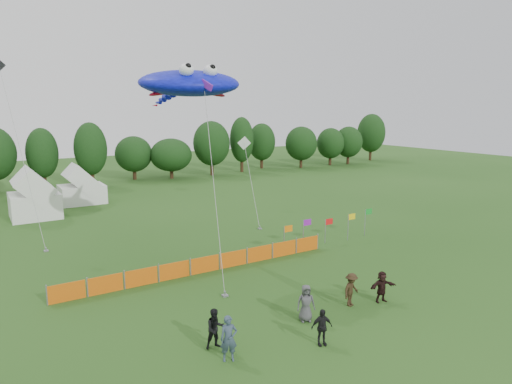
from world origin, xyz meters
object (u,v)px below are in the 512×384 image
spectator_a (229,339)px  spectator_b (215,329)px  tent_left (34,198)px  spectator_e (306,303)px  spectator_d (322,327)px  stingray_kite (187,84)px  barrier_fence (205,265)px  spectator_f (382,287)px  spectator_c (351,290)px  tent_right (82,188)px

spectator_a → spectator_b: 1.16m
tent_left → spectator_e: 30.62m
spectator_b → spectator_d: spectator_b is taller
stingray_kite → spectator_d: bearing=-87.8°
tent_left → spectator_a: (3.54, -30.55, -0.94)m
spectator_b → stingray_kite: stingray_kite is taller
barrier_fence → spectator_f: spectator_f is taller
barrier_fence → spectator_c: spectator_c is taller
spectator_b → spectator_e: spectator_e is taller
spectator_d → spectator_f: size_ratio=0.98×
spectator_a → spectator_c: bearing=29.0°
barrier_fence → spectator_d: bearing=-87.6°
barrier_fence → stingray_kite: 11.08m
spectator_c → tent_right: bearing=85.1°
barrier_fence → spectator_a: 10.15m
tent_left → spectator_e: (8.31, -29.46, -0.98)m
tent_left → spectator_e: size_ratio=2.35×
tent_left → spectator_b: size_ratio=2.42×
spectator_d → spectator_a: bearing=-177.9°
barrier_fence → spectator_e: size_ratio=9.94×
barrier_fence → tent_right: bearing=94.6°
barrier_fence → spectator_c: bearing=-62.8°
spectator_f → stingray_kite: bearing=130.4°
spectator_e → spectator_f: bearing=19.1°
spectator_d → stingray_kite: (-0.48, 12.39, 10.61)m
tent_left → spectator_b: (3.53, -29.40, -1.01)m
spectator_c → spectator_e: (-3.01, -0.09, 0.03)m
tent_right → spectator_f: bearing=-76.8°
tent_right → spectator_e: (3.30, -33.83, -0.70)m
spectator_f → barrier_fence: bearing=135.2°
spectator_d → spectator_b: bearing=167.9°
tent_left → spectator_d: size_ratio=2.60×
spectator_b → spectator_d: size_ratio=1.08×
spectator_c → stingray_kite: (-4.30, 10.18, 10.55)m
spectator_a → spectator_e: (4.77, 1.10, -0.05)m
spectator_c → stingray_kite: stingray_kite is taller
tent_left → spectator_b: 29.63m
tent_left → spectator_f: (13.02, -29.85, -1.06)m
spectator_b → tent_left: bearing=104.5°
barrier_fence → spectator_a: spectator_a is taller
spectator_f → spectator_c: bearing=175.2°
spectator_e → spectator_d: bearing=-87.0°
spectator_a → spectator_e: spectator_a is taller
spectator_a → spectator_b: spectator_a is taller
spectator_d → spectator_c: bearing=46.8°
tent_right → spectator_f: 35.16m
spectator_a → tent_left: bearing=116.9°
spectator_d → spectator_e: size_ratio=0.90×
spectator_c → spectator_f: (1.70, -0.48, -0.04)m
spectator_a → spectator_e: size_ratio=1.06×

